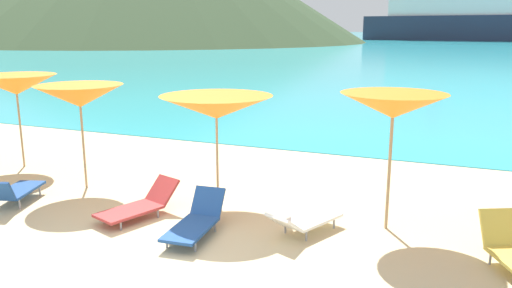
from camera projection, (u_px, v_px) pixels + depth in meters
ground_plane at (321, 138)px, 16.81m from camera, size 50.00×100.00×0.30m
ocean_water at (457, 36)px, 212.78m from camera, size 650.00×440.00×0.02m
umbrella_2 at (16, 85)px, 12.33m from camera, size 2.11×2.11×2.31m
umbrella_3 at (80, 96)px, 10.64m from camera, size 2.01×2.01×2.25m
umbrella_4 at (216, 107)px, 9.66m from camera, size 2.18×2.18×2.16m
umbrella_5 at (393, 106)px, 8.37m from camera, size 1.84×1.84×2.37m
lounge_chair_3 at (304, 220)px, 8.57m from camera, size 1.05×1.55×0.50m
lounge_chair_5 at (140, 204)px, 9.30m from camera, size 1.07×1.66×0.62m
lounge_chair_7 at (196, 220)px, 8.49m from camera, size 0.70×1.57×0.65m
lounge_chair_10 at (14, 191)px, 9.98m from camera, size 0.97×1.50×0.65m
cruise_ship at (467, 9)px, 137.96m from camera, size 55.78×17.83×21.94m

